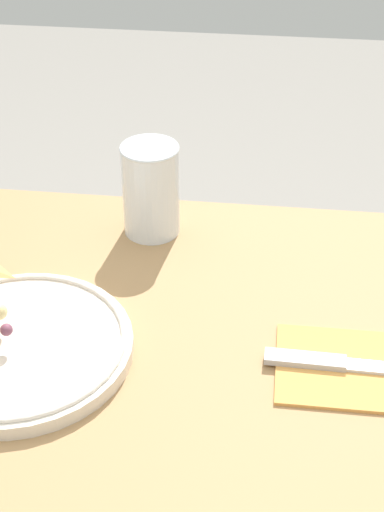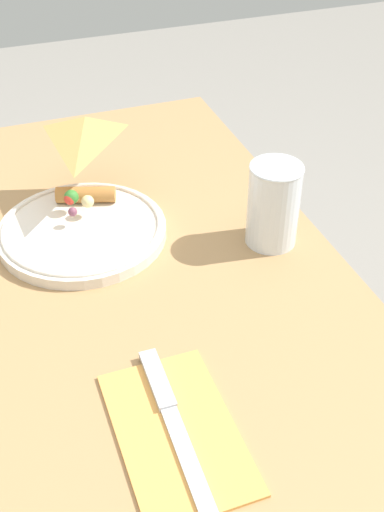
% 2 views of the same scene
% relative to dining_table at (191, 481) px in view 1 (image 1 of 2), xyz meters
% --- Properties ---
extents(dining_table, '(1.14, 0.76, 0.71)m').
position_rel_dining_table_xyz_m(dining_table, '(0.00, 0.00, 0.00)').
color(dining_table, '#A87F51').
rests_on(dining_table, ground_plane).
extents(plate_pizza, '(0.24, 0.24, 0.05)m').
position_rel_dining_table_xyz_m(plate_pizza, '(-0.19, 0.06, 0.12)').
color(plate_pizza, silver).
rests_on(plate_pizza, dining_table).
extents(milk_glass, '(0.07, 0.07, 0.12)m').
position_rel_dining_table_xyz_m(milk_glass, '(-0.09, 0.31, 0.16)').
color(milk_glass, white).
rests_on(milk_glass, dining_table).
extents(napkin_folded, '(0.20, 0.12, 0.00)m').
position_rel_dining_table_xyz_m(napkin_folded, '(0.18, 0.08, 0.10)').
color(napkin_folded, '#E59E4C').
rests_on(napkin_folded, dining_table).
extents(butter_knife, '(0.22, 0.02, 0.01)m').
position_rel_dining_table_xyz_m(butter_knife, '(0.16, 0.08, 0.11)').
color(butter_knife, '#B2B2B7').
rests_on(butter_knife, napkin_folded).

